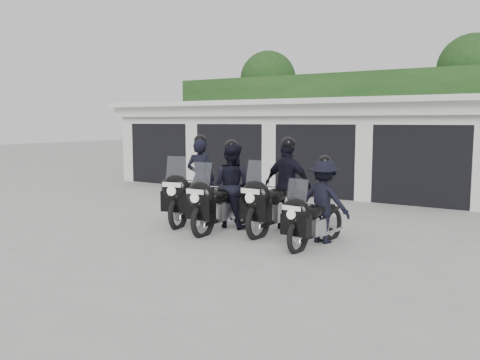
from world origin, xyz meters
The scene contains 7 objects.
ground centered at (0.00, 0.00, 0.00)m, with size 80.00×80.00×0.00m, color #9F9F9A.
garage_block centered at (0.00, 8.06, 1.42)m, with size 16.40×6.80×2.96m.
background_vegetation centered at (0.37, 12.92, 2.77)m, with size 20.00×3.90×5.80m.
police_bike_a centered at (-0.70, 0.50, 0.81)m, with size 0.99×2.33×2.05m.
police_bike_b centered at (0.35, 0.26, 0.83)m, with size 0.90×2.25×1.96m.
police_bike_c centered at (1.45, 0.74, 0.86)m, with size 1.15×2.34×2.03m.
police_bike_d centered at (2.58, 0.08, 0.73)m, with size 1.07×1.97×1.71m.
Camera 1 is at (6.40, -8.58, 2.30)m, focal length 38.00 mm.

